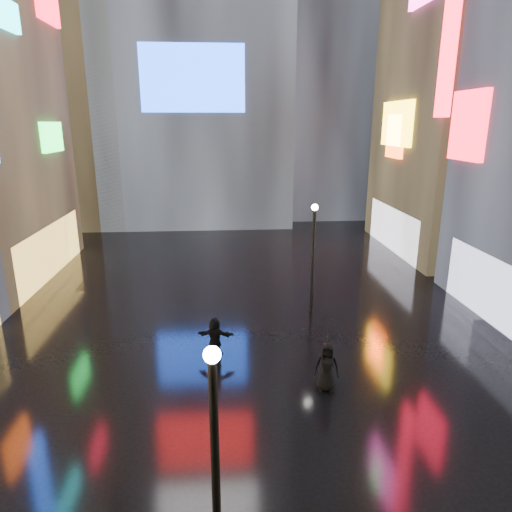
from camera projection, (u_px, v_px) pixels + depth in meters
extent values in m
plane|color=black|center=(244.00, 308.00, 22.29)|extent=(140.00, 140.00, 0.00)
cube|color=#FFC659|center=(50.00, 250.00, 26.81)|extent=(0.20, 10.00, 3.00)
cube|color=#19E941|center=(52.00, 137.00, 26.77)|extent=(0.25, 3.00, 1.71)
cube|color=#FF0C23|center=(47.00, 5.00, 26.49)|extent=(0.25, 3.32, 1.94)
cube|color=white|center=(502.00, 296.00, 19.79)|extent=(0.20, 9.00, 3.00)
cube|color=#FF0C23|center=(468.00, 126.00, 21.74)|extent=(0.25, 2.99, 3.26)
cube|color=#FF0C23|center=(453.00, 14.00, 22.97)|extent=(0.25, 1.40, 10.00)
cube|color=black|center=(485.00, 37.00, 29.08)|extent=(10.00, 12.00, 28.00)
cube|color=white|center=(393.00, 229.00, 32.24)|extent=(0.20, 9.00, 3.00)
cube|color=yellow|center=(397.00, 124.00, 30.52)|extent=(0.25, 4.92, 2.91)
cube|color=#FF4A0C|center=(395.00, 136.00, 30.86)|extent=(0.25, 2.63, 2.87)
cube|color=#194CFF|center=(193.00, 78.00, 34.88)|extent=(8.00, 0.20, 5.00)
cube|color=black|center=(324.00, 32.00, 43.05)|extent=(12.00, 12.00, 34.00)
cube|color=black|center=(65.00, 70.00, 38.68)|extent=(10.00, 10.00, 26.00)
cylinder|color=black|center=(216.00, 482.00, 8.21)|extent=(0.16, 0.16, 5.00)
sphere|color=white|center=(212.00, 355.00, 7.49)|extent=(0.30, 0.30, 0.30)
cylinder|color=black|center=(313.00, 261.00, 21.28)|extent=(0.16, 0.16, 5.00)
sphere|color=white|center=(315.00, 207.00, 20.56)|extent=(0.30, 0.30, 0.30)
imported|color=black|center=(327.00, 367.00, 15.26)|extent=(0.96, 0.75, 1.73)
imported|color=black|center=(215.00, 337.00, 17.59)|extent=(1.49, 0.69, 1.55)
imported|color=black|center=(328.00, 332.00, 14.90)|extent=(1.22, 1.21, 0.84)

